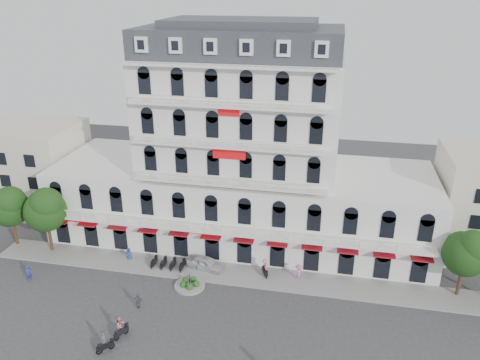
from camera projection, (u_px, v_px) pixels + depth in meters
name	position (u px, v px, depth m)	size (l,w,h in m)	color
ground	(202.00, 329.00, 42.85)	(120.00, 120.00, 0.00)	#38383A
sidewalk	(224.00, 273.00, 50.94)	(53.00, 4.00, 0.16)	gray
main_building	(241.00, 160.00, 55.21)	(45.00, 15.00, 25.80)	silver
flank_building_west	(30.00, 167.00, 64.08)	(14.00, 10.00, 12.00)	beige
traffic_island	(190.00, 284.00, 48.72)	(3.20, 3.20, 1.60)	gray
parked_scooter_row	(168.00, 268.00, 51.96)	(4.40, 1.80, 1.10)	black
tree_west_outer	(10.00, 205.00, 54.55)	(4.50, 4.48, 7.76)	#382314
tree_west_inner	(45.00, 208.00, 53.05)	(4.76, 4.76, 8.25)	#382314
tree_east_inner	(467.00, 251.00, 45.40)	(4.40, 4.37, 7.57)	#382314
parked_car	(206.00, 263.00, 51.54)	(1.74, 4.32, 1.47)	silver
rider_west	(105.00, 343.00, 39.92)	(1.29, 1.32, 1.98)	black
rider_southwest	(121.00, 327.00, 41.47)	(0.94, 1.60, 2.18)	black
rider_center	(265.00, 267.00, 50.19)	(0.95, 1.62, 2.08)	black
pedestrian_left	(129.00, 254.00, 53.20)	(0.76, 0.49, 1.55)	navy
pedestrian_mid	(138.00, 301.00, 45.27)	(0.95, 0.40, 1.63)	#5A5961
pedestrian_right	(298.00, 272.00, 49.60)	(1.18, 0.68, 1.83)	#BF65A0
pedestrian_far	(28.00, 273.00, 49.40)	(0.68, 0.45, 1.88)	navy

